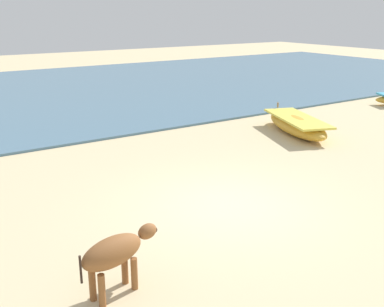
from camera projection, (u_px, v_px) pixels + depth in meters
name	position (u px, v px, depth m)	size (l,w,h in m)	color
ground	(231.00, 206.00, 10.22)	(80.00, 80.00, 0.00)	beige
sea_water	(29.00, 95.00, 23.43)	(60.00, 20.00, 0.08)	slate
fishing_boat_1	(297.00, 125.00, 16.16)	(2.40, 3.90, 0.78)	gold
cow_adult_brown	(115.00, 253.00, 6.89)	(1.45, 0.66, 0.96)	brown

